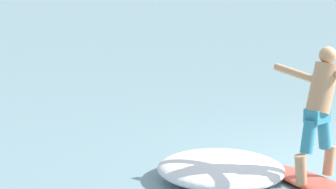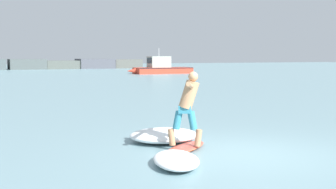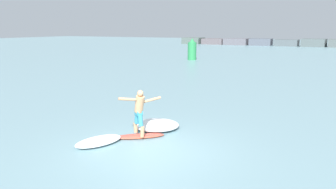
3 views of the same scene
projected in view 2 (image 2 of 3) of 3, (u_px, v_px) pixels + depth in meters
ground_plane at (247, 154)px, 9.47m from camera, size 200.00×200.00×0.00m
surfboard at (184, 148)px, 9.78m from camera, size 1.69×1.48×0.23m
surfer at (188, 103)px, 9.72m from camera, size 0.92×1.28×1.56m
fishing_boat_near_jetty at (161, 68)px, 51.22m from camera, size 7.63×2.49×2.80m
wave_foam_at_tail at (164, 135)px, 10.82m from camera, size 2.17×2.11×0.28m
wave_foam_at_nose at (176, 160)px, 8.44m from camera, size 1.32×1.78×0.21m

